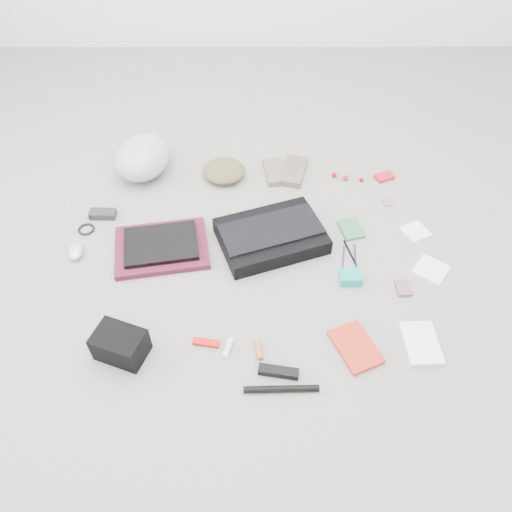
{
  "coord_description": "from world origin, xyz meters",
  "views": [
    {
      "loc": [
        -0.0,
        -1.39,
        1.6
      ],
      "look_at": [
        0.0,
        0.0,
        0.05
      ],
      "focal_mm": 35.0,
      "sensor_mm": 36.0,
      "label": 1
    }
  ],
  "objects_px": {
    "messenger_bag": "(271,236)",
    "book_red": "(355,347)",
    "bike_helmet": "(143,157)",
    "camera_bag": "(120,345)",
    "accordion_wallet": "(350,277)",
    "laptop": "(161,244)"
  },
  "relations": [
    {
      "from": "camera_bag",
      "to": "accordion_wallet",
      "type": "relative_size",
      "value": 2.06
    },
    {
      "from": "accordion_wallet",
      "to": "messenger_bag",
      "type": "bearing_deg",
      "value": 144.95
    },
    {
      "from": "accordion_wallet",
      "to": "laptop",
      "type": "bearing_deg",
      "value": 167.16
    },
    {
      "from": "messenger_bag",
      "to": "accordion_wallet",
      "type": "relative_size",
      "value": 5.13
    },
    {
      "from": "messenger_bag",
      "to": "book_red",
      "type": "xyz_separation_m",
      "value": [
        0.3,
        -0.55,
        -0.03
      ]
    },
    {
      "from": "laptop",
      "to": "camera_bag",
      "type": "distance_m",
      "value": 0.52
    },
    {
      "from": "accordion_wallet",
      "to": "book_red",
      "type": "bearing_deg",
      "value": -94.29
    },
    {
      "from": "messenger_bag",
      "to": "camera_bag",
      "type": "distance_m",
      "value": 0.79
    },
    {
      "from": "messenger_bag",
      "to": "camera_bag",
      "type": "bearing_deg",
      "value": -154.27
    },
    {
      "from": "messenger_bag",
      "to": "camera_bag",
      "type": "relative_size",
      "value": 2.48
    },
    {
      "from": "messenger_bag",
      "to": "book_red",
      "type": "bearing_deg",
      "value": -81.0
    },
    {
      "from": "messenger_bag",
      "to": "laptop",
      "type": "relative_size",
      "value": 1.41
    },
    {
      "from": "messenger_bag",
      "to": "laptop",
      "type": "bearing_deg",
      "value": 165.79
    },
    {
      "from": "laptop",
      "to": "book_red",
      "type": "relative_size",
      "value": 1.59
    },
    {
      "from": "messenger_bag",
      "to": "camera_bag",
      "type": "xyz_separation_m",
      "value": [
        -0.55,
        -0.56,
        0.02
      ]
    },
    {
      "from": "camera_bag",
      "to": "book_red",
      "type": "height_order",
      "value": "camera_bag"
    },
    {
      "from": "bike_helmet",
      "to": "camera_bag",
      "type": "relative_size",
      "value": 1.8
    },
    {
      "from": "bike_helmet",
      "to": "camera_bag",
      "type": "xyz_separation_m",
      "value": [
        0.07,
        -1.05,
        -0.04
      ]
    },
    {
      "from": "bike_helmet",
      "to": "messenger_bag",
      "type": "bearing_deg",
      "value": -23.14
    },
    {
      "from": "book_red",
      "to": "accordion_wallet",
      "type": "bearing_deg",
      "value": 62.44
    },
    {
      "from": "laptop",
      "to": "accordion_wallet",
      "type": "relative_size",
      "value": 3.63
    },
    {
      "from": "messenger_bag",
      "to": "book_red",
      "type": "distance_m",
      "value": 0.62
    }
  ]
}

